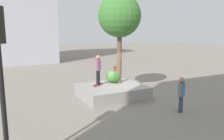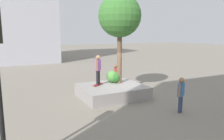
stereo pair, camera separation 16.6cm
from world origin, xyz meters
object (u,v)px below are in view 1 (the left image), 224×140
(bystander_watching, at_px, (181,92))
(pedestrian_crossing, at_px, (115,74))
(plaza_tree, at_px, (120,16))
(planter_ledge, at_px, (112,91))
(skateboarder, at_px, (98,68))
(skateboard, at_px, (98,84))

(bystander_watching, distance_m, pedestrian_crossing, 5.69)
(plaza_tree, bearing_deg, planter_ledge, 31.25)
(skateboarder, xyz_separation_m, bystander_watching, (-2.41, 3.98, -0.76))
(planter_ledge, distance_m, skateboard, 0.89)
(planter_ledge, bearing_deg, pedestrian_crossing, -121.98)
(plaza_tree, relative_size, skateboard, 6.62)
(skateboarder, height_order, pedestrian_crossing, skateboarder)
(planter_ledge, height_order, skateboarder, skateboarder)
(skateboarder, xyz_separation_m, pedestrian_crossing, (-2.00, -1.70, -0.83))
(planter_ledge, relative_size, skateboard, 4.52)
(planter_ledge, height_order, pedestrian_crossing, pedestrian_crossing)
(bystander_watching, bearing_deg, pedestrian_crossing, -85.83)
(skateboard, bearing_deg, skateboarder, 0.00)
(skateboard, bearing_deg, pedestrian_crossing, -139.67)
(bystander_watching, bearing_deg, plaza_tree, -75.67)
(planter_ledge, distance_m, bystander_watching, 4.01)
(skateboard, height_order, skateboarder, skateboarder)
(plaza_tree, distance_m, pedestrian_crossing, 4.10)
(bystander_watching, relative_size, pedestrian_crossing, 1.08)
(bystander_watching, bearing_deg, skateboard, -58.79)
(skateboard, distance_m, skateboarder, 0.97)
(plaza_tree, height_order, bystander_watching, plaza_tree)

